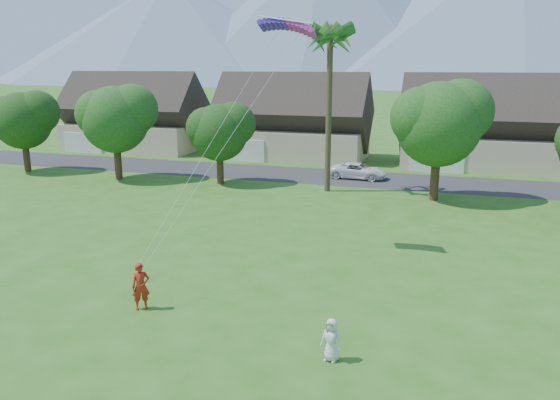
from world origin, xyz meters
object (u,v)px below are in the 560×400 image
at_px(watcher, 331,340).
at_px(parked_car, 358,171).
at_px(parafoil_kite, 288,25).
at_px(kite_flyer, 141,286).

height_order(watcher, parked_car, watcher).
distance_m(watcher, parked_car, 30.25).
xyz_separation_m(watcher, parked_car, (-4.18, 29.96, -0.07)).
xyz_separation_m(watcher, parafoil_kite, (-4.70, 10.50, 10.69)).
bearing_deg(kite_flyer, parked_car, 45.57).
bearing_deg(watcher, parked_car, 109.91).
height_order(kite_flyer, watcher, kite_flyer).
xyz_separation_m(kite_flyer, parked_car, (3.90, 28.41, -0.30)).
height_order(kite_flyer, parked_car, kite_flyer).
distance_m(kite_flyer, parked_car, 28.68).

